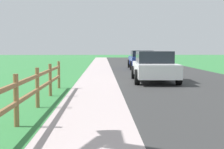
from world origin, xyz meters
TOP-DOWN VIEW (x-y plane):
  - ground_plane at (0.00, 25.00)m, footprint 120.00×120.00m
  - road_asphalt at (3.50, 27.00)m, footprint 7.00×66.00m
  - curb_concrete at (-3.00, 27.00)m, footprint 6.00×66.00m
  - grass_verge at (-4.50, 27.00)m, footprint 5.00×66.00m
  - rail_fence at (-2.52, 6.61)m, footprint 0.11×13.56m
  - parked_suv_white at (1.87, 16.10)m, footprint 2.26×5.03m
  - parked_car_blue at (2.48, 26.58)m, footprint 2.16×5.03m

SIDE VIEW (x-z plane):
  - ground_plane at x=0.00m, z-range 0.00..0.00m
  - road_asphalt at x=3.50m, z-range 0.00..0.01m
  - curb_concrete at x=-3.00m, z-range 0.00..0.01m
  - grass_verge at x=-4.50m, z-range 0.00..0.01m
  - rail_fence at x=-2.52m, z-range 0.09..1.21m
  - parked_car_blue at x=2.48m, z-range 0.02..1.50m
  - parked_suv_white at x=1.87m, z-range 0.01..1.53m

